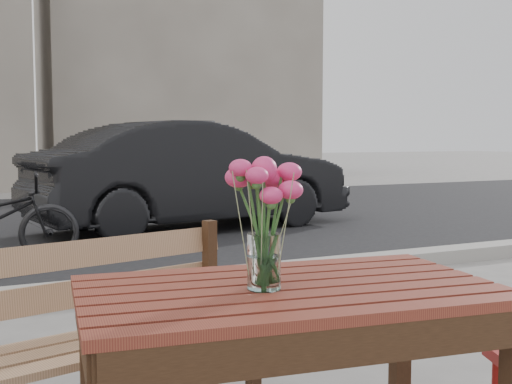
% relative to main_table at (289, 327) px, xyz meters
% --- Properties ---
extents(street, '(30.00, 8.12, 0.12)m').
position_rel_main_table_xyz_m(street, '(-0.24, 4.95, -0.56)').
color(street, black).
rests_on(street, ground).
extents(main_table, '(1.22, 0.81, 0.70)m').
position_rel_main_table_xyz_m(main_table, '(0.00, 0.00, 0.00)').
color(main_table, maroon).
rests_on(main_table, ground).
extents(main_bench, '(1.32, 0.66, 0.79)m').
position_rel_main_table_xyz_m(main_bench, '(-0.43, 0.72, -0.11)').
color(main_bench, '#91684B').
rests_on(main_bench, ground).
extents(main_vase, '(0.19, 0.19, 0.36)m').
position_rel_main_table_xyz_m(main_vase, '(-0.08, -0.01, 0.34)').
color(main_vase, white).
rests_on(main_vase, main_table).
extents(parked_car, '(4.13, 2.00, 1.30)m').
position_rel_main_table_xyz_m(parked_car, '(1.83, 5.88, 0.06)').
color(parked_car, black).
rests_on(parked_car, ground).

